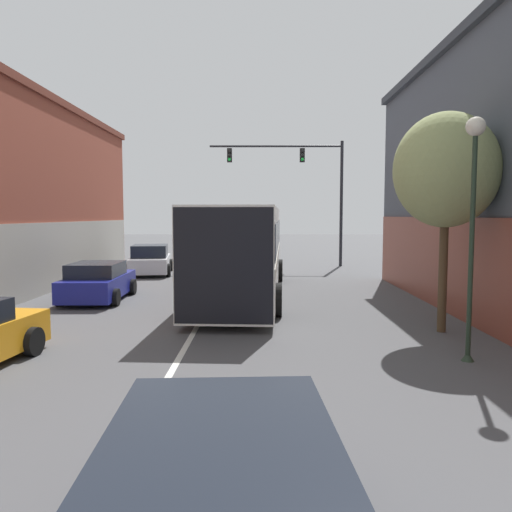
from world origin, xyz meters
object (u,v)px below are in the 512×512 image
at_px(parked_car_left_mid, 98,282).
at_px(traffic_signal_gantry, 305,177).
at_px(street_tree_near, 446,171).
at_px(street_lamp, 473,203).
at_px(parked_car_left_near, 150,260).
at_px(bus, 244,246).

relative_size(parked_car_left_mid, traffic_signal_gantry, 0.51).
distance_m(parked_car_left_mid, street_tree_near, 11.90).
xyz_separation_m(parked_car_left_mid, street_lamp, (9.98, -7.28, 2.60)).
height_order(parked_car_left_near, street_tree_near, street_tree_near).
xyz_separation_m(bus, parked_car_left_mid, (-5.10, -1.22, -1.19)).
xyz_separation_m(parked_car_left_mid, traffic_signal_gantry, (8.31, 12.04, 4.59)).
xyz_separation_m(parked_car_left_near, parked_car_left_mid, (-0.11, -7.88, -0.06)).
relative_size(bus, street_tree_near, 2.32).
bearing_deg(bus, parked_car_left_mid, 106.14).
distance_m(parked_car_left_near, street_lamp, 18.27).
xyz_separation_m(bus, traffic_signal_gantry, (3.21, 10.82, 3.40)).
bearing_deg(parked_car_left_near, traffic_signal_gantry, -70.95).
height_order(bus, parked_car_left_mid, bus).
height_order(traffic_signal_gantry, street_lamp, traffic_signal_gantry).
xyz_separation_m(bus, street_lamp, (4.88, -8.50, 1.41)).
bearing_deg(street_lamp, parked_car_left_near, 123.05).
relative_size(traffic_signal_gantry, street_lamp, 1.58).
height_order(parked_car_left_mid, street_tree_near, street_tree_near).
bearing_deg(street_lamp, bus, 119.85).
relative_size(bus, parked_car_left_near, 2.92).
bearing_deg(parked_car_left_near, parked_car_left_mid, 171.31).
xyz_separation_m(parked_car_left_mid, street_tree_near, (10.38, -4.69, 3.46)).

